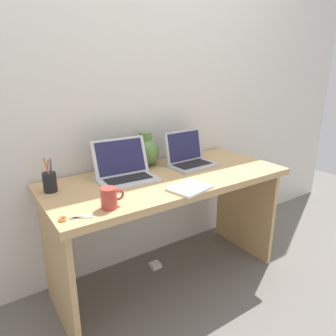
# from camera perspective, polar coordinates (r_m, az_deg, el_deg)

# --- Properties ---
(ground_plane) EXTENTS (6.00, 6.00, 0.00)m
(ground_plane) POSITION_cam_1_polar(r_m,az_deg,el_deg) (2.24, 0.00, -19.42)
(ground_plane) COLOR slate
(back_wall) EXTENTS (4.40, 0.04, 2.40)m
(back_wall) POSITION_cam_1_polar(r_m,az_deg,el_deg) (2.09, -5.71, 13.54)
(back_wall) COLOR silver
(back_wall) RESTS_ON ground
(desk) EXTENTS (1.47, 0.64, 0.73)m
(desk) POSITION_cam_1_polar(r_m,az_deg,el_deg) (1.94, 0.00, -5.83)
(desk) COLOR tan
(desk) RESTS_ON ground
(laptop_left) EXTENTS (0.34, 0.26, 0.23)m
(laptop_left) POSITION_cam_1_polar(r_m,az_deg,el_deg) (1.84, -8.03, -0.17)
(laptop_left) COLOR silver
(laptop_left) RESTS_ON desk
(laptop_right) EXTENTS (0.31, 0.23, 0.23)m
(laptop_right) POSITION_cam_1_polar(r_m,az_deg,el_deg) (2.08, 3.78, 2.19)
(laptop_right) COLOR #B2B2B7
(laptop_right) RESTS_ON desk
(green_vase) EXTENTS (0.18, 0.18, 0.22)m
(green_vase) POSITION_cam_1_polar(r_m,az_deg,el_deg) (2.07, -4.07, 3.08)
(green_vase) COLOR #5B843D
(green_vase) RESTS_ON desk
(notebook_stack) EXTENTS (0.24, 0.21, 0.01)m
(notebook_stack) POSITION_cam_1_polar(r_m,az_deg,el_deg) (1.68, 3.97, -3.66)
(notebook_stack) COLOR white
(notebook_stack) RESTS_ON desk
(coffee_mug) EXTENTS (0.12, 0.08, 0.10)m
(coffee_mug) POSITION_cam_1_polar(r_m,az_deg,el_deg) (1.47, -10.64, -5.39)
(coffee_mug) COLOR #B23D33
(coffee_mug) RESTS_ON desk
(pen_cup) EXTENTS (0.07, 0.07, 0.19)m
(pen_cup) POSITION_cam_1_polar(r_m,az_deg,el_deg) (1.75, -20.78, -2.32)
(pen_cup) COLOR black
(pen_cup) RESTS_ON desk
(scissors) EXTENTS (0.15, 0.08, 0.01)m
(scissors) POSITION_cam_1_polar(r_m,az_deg,el_deg) (1.43, -17.57, -8.78)
(scissors) COLOR #B7B7BC
(scissors) RESTS_ON desk
(power_brick) EXTENTS (0.07, 0.07, 0.03)m
(power_brick) POSITION_cam_1_polar(r_m,az_deg,el_deg) (2.33, -2.33, -17.32)
(power_brick) COLOR white
(power_brick) RESTS_ON ground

